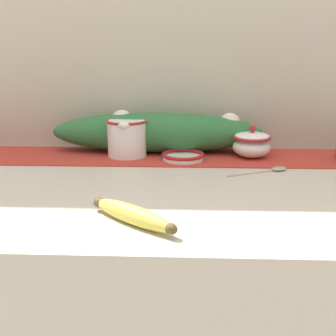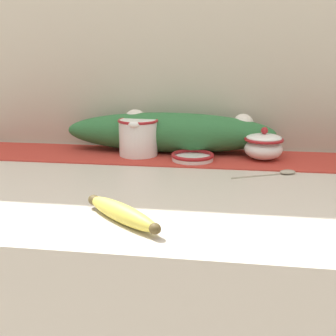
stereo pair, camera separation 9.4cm
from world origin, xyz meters
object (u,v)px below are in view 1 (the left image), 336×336
Objects in this scene: sugar_bowl at (252,144)px; spoon at (275,169)px; small_dish at (183,156)px; banana at (132,214)px; cream_pitcher at (127,137)px.

spoon is (0.04, -0.14, -0.04)m from sugar_bowl.
small_dish is (-0.20, -0.04, -0.03)m from sugar_bowl.
sugar_bowl is at bearing 82.50° from spoon.
banana is at bearing -100.87° from small_dish.
small_dish reaches higher than spoon.
cream_pitcher is 1.14× the size of small_dish.
spoon is at bearing 47.75° from banana.
cream_pitcher is at bearing 136.13° from spoon.
banana reaches higher than small_dish.
small_dish is at bearing 132.88° from spoon.
sugar_bowl is (0.36, -0.00, -0.02)m from cream_pitcher.
spoon is at bearing -72.34° from sugar_bowl.
cream_pitcher is 0.83× the size of spoon.
cream_pitcher reaches higher than banana.
small_dish is at bearing 79.13° from banana.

